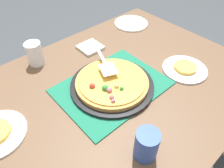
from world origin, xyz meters
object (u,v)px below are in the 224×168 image
(cup_far, at_px, (146,145))
(served_slice_right, at_px, (185,67))
(plate_far_right, at_px, (185,69))
(pizza_pan, at_px, (112,85))
(pizza_server, at_px, (105,63))
(pizza, at_px, (112,82))
(plate_side, at_px, (131,23))
(napkin_stack, at_px, (90,47))
(cup_corner, at_px, (35,54))

(cup_far, bearing_deg, served_slice_right, -160.93)
(plate_far_right, bearing_deg, pizza_pan, -23.22)
(pizza_pan, height_order, cup_far, cup_far)
(pizza_pan, bearing_deg, pizza_server, -111.74)
(plate_far_right, distance_m, pizza_server, 0.40)
(pizza, bearing_deg, plate_far_right, 157.02)
(plate_side, height_order, served_slice_right, served_slice_right)
(cup_far, relative_size, napkin_stack, 1.00)
(plate_far_right, height_order, plate_side, same)
(pizza, xyz_separation_m, napkin_stack, (-0.12, -0.31, -0.03))
(cup_corner, bearing_deg, pizza_pan, 113.57)
(pizza, relative_size, plate_far_right, 1.50)
(cup_far, bearing_deg, cup_corner, -87.16)
(pizza, height_order, cup_far, cup_far)
(served_slice_right, relative_size, cup_far, 0.92)
(plate_side, xyz_separation_m, cup_far, (0.63, 0.68, 0.06))
(plate_side, distance_m, pizza_server, 0.53)
(plate_far_right, bearing_deg, plate_side, -105.17)
(plate_side, bearing_deg, pizza_server, 30.50)
(pizza_pan, relative_size, pizza_server, 1.66)
(served_slice_right, bearing_deg, pizza_server, -37.41)
(pizza_pan, bearing_deg, plate_far_right, 156.78)
(pizza, relative_size, cup_corner, 2.75)
(pizza, height_order, cup_corner, cup_corner)
(pizza, xyz_separation_m, served_slice_right, (-0.35, 0.15, -0.02))
(served_slice_right, relative_size, napkin_stack, 0.92)
(pizza, height_order, plate_far_right, pizza)
(cup_far, height_order, pizza_server, cup_far)
(served_slice_right, xyz_separation_m, cup_corner, (0.52, -0.54, 0.04))
(pizza_pan, xyz_separation_m, pizza, (0.00, 0.00, 0.02))
(pizza_pan, relative_size, plate_far_right, 1.73)
(plate_side, bearing_deg, served_slice_right, 74.83)
(pizza, height_order, served_slice_right, pizza)
(pizza_pan, distance_m, napkin_stack, 0.33)
(served_slice_right, relative_size, pizza_server, 0.48)
(cup_far, height_order, napkin_stack, cup_far)
(cup_corner, distance_m, napkin_stack, 0.30)
(plate_far_right, relative_size, served_slice_right, 2.00)
(plate_side, bearing_deg, napkin_stack, 7.01)
(plate_side, distance_m, cup_corner, 0.66)
(napkin_stack, bearing_deg, cup_corner, -15.19)
(pizza, relative_size, served_slice_right, 3.00)
(plate_far_right, xyz_separation_m, cup_corner, (0.52, -0.54, 0.06))
(pizza_server, bearing_deg, pizza_pan, 68.26)
(plate_far_right, height_order, napkin_stack, napkin_stack)
(cup_far, xyz_separation_m, pizza_server, (-0.17, -0.41, 0.01))
(pizza_server, bearing_deg, cup_far, 67.36)
(pizza, bearing_deg, napkin_stack, -110.56)
(napkin_stack, bearing_deg, plate_far_right, 117.04)
(pizza_server, bearing_deg, pizza, 67.56)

